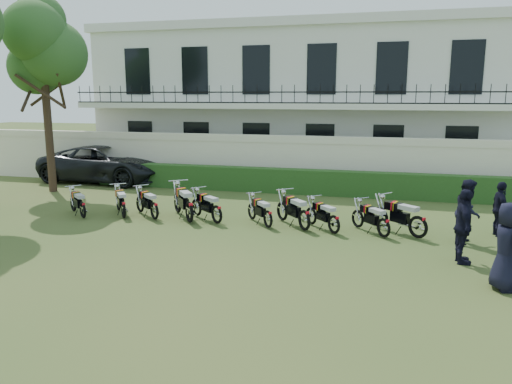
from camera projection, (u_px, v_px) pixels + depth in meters
The scene contains 20 objects.
ground at pixel (216, 240), 13.94m from camera, with size 100.00×100.00×0.00m, color #324F1F.
perimeter_wall at pixel (278, 162), 21.30m from camera, with size 30.00×0.35×2.30m.
hedge at pixel (297, 181), 20.41m from camera, with size 18.00×0.60×1.00m, color #224217.
building at pixel (303, 100), 26.46m from camera, with size 20.40×9.60×7.40m.
tree_west_near at pixel (43, 46), 19.82m from camera, with size 3.40×3.20×7.90m.
motorcycle_0 at pixel (83, 206), 16.24m from camera, with size 1.35×1.18×0.93m.
motorcycle_1 at pixel (123, 205), 16.23m from camera, with size 1.17×1.46×0.98m.
motorcycle_2 at pixel (154, 207), 16.05m from camera, with size 1.42×1.23×0.98m.
motorcycle_3 at pixel (189, 207), 15.63m from camera, with size 1.40×1.74×1.16m.
motorcycle_4 at pixel (217, 210), 15.54m from camera, with size 1.49×1.21×1.00m.
motorcycle_5 at pixel (268, 215), 15.06m from camera, with size 1.15×1.34×0.92m.
motorcycle_6 at pixel (304, 215), 14.73m from camera, with size 1.36×1.53×1.07m.
motorcycle_7 at pixel (334, 220), 14.41m from camera, with size 1.23×1.34×0.94m.
motorcycle_8 at pixel (384, 223), 14.04m from camera, with size 1.20×1.38×0.95m.
motorcycle_9 at pixel (418, 222), 13.94m from camera, with size 1.63×1.34×1.10m.
suv at pixel (105, 164), 23.11m from camera, with size 2.78×6.03×1.68m, color black.
officer_0 at pixel (507, 247), 10.23m from camera, with size 0.91×0.59×1.86m, color black.
officer_2 at pixel (463, 227), 11.86m from camera, with size 1.06×0.44×1.82m, color black.
officer_4 at pixel (468, 212), 13.50m from camera, with size 0.86×0.67×1.77m, color black.
officer_5 at pixel (500, 209), 14.20m from camera, with size 0.93×0.39×1.58m, color black.
Camera 1 is at (4.56, -12.67, 3.99)m, focal length 35.00 mm.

